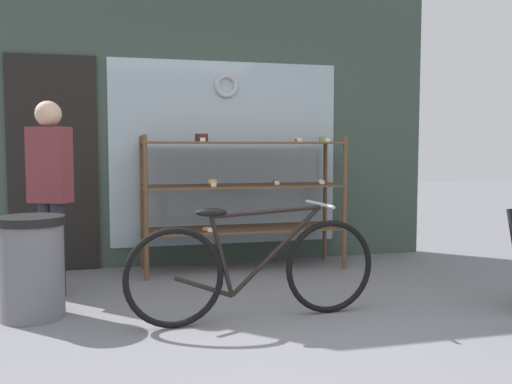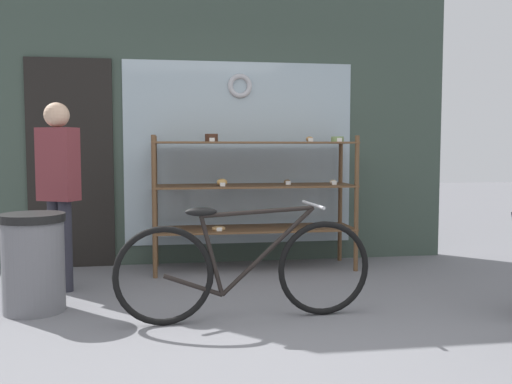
# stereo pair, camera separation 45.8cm
# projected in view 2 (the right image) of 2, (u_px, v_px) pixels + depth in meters

# --- Properties ---
(ground_plane) EXTENTS (30.00, 30.00, 0.00)m
(ground_plane) POSITION_uv_depth(u_px,v_px,m) (264.00, 350.00, 3.42)
(ground_plane) COLOR slate
(storefront_facade) EXTENTS (4.91, 0.13, 3.74)m
(storefront_facade) POSITION_uv_depth(u_px,v_px,m) (216.00, 90.00, 5.94)
(storefront_facade) COLOR #3D4C42
(storefront_facade) RESTS_ON ground_plane
(display_case) EXTENTS (1.99, 0.57, 1.34)m
(display_case) POSITION_uv_depth(u_px,v_px,m) (254.00, 187.00, 5.65)
(display_case) COLOR brown
(display_case) RESTS_ON ground_plane
(bicycle) EXTENTS (1.83, 0.46, 0.82)m
(bicycle) POSITION_uv_depth(u_px,v_px,m) (245.00, 268.00, 3.99)
(bicycle) COLOR black
(bicycle) RESTS_ON ground_plane
(pedestrian) EXTENTS (0.37, 0.31, 1.59)m
(pedestrian) POSITION_uv_depth(u_px,v_px,m) (59.00, 182.00, 4.76)
(pedestrian) COLOR #282833
(pedestrian) RESTS_ON ground_plane
(trash_bin) EXTENTS (0.47, 0.47, 0.73)m
(trash_bin) POSITION_uv_depth(u_px,v_px,m) (33.00, 259.00, 4.20)
(trash_bin) COLOR slate
(trash_bin) RESTS_ON ground_plane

